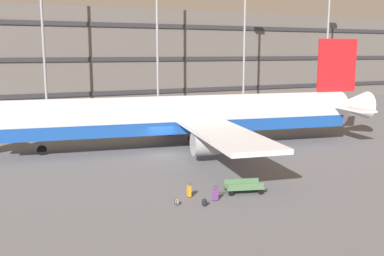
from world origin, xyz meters
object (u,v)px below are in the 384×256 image
Objects in this scene: backpack_red at (204,203)px; baggage_cart at (244,187)px; airliner at (187,116)px; backpack_small at (177,202)px; suitcase_orange at (215,194)px; suitcase_scuffed at (189,191)px.

baggage_cart is at bearing 19.81° from backpack_red.
airliner is 12.62× the size of baggage_cart.
backpack_red is at bearing -31.23° from backpack_small.
suitcase_orange reaches higher than backpack_small.
suitcase_scuffed is 1.96× the size of backpack_small.
suitcase_scuffed reaches higher than baggage_cart.
backpack_red reaches higher than backpack_small.
suitcase_orange is 2.15× the size of backpack_small.
suitcase_scuffed is (-1.24, 1.38, -0.01)m from suitcase_orange.
baggage_cart is (2.56, 0.65, 0.00)m from suitcase_orange.
backpack_small is (-7.69, -15.83, -2.92)m from airliner.
airliner reaches higher than baggage_cart.
backpack_red is 3.90m from baggage_cart.
baggage_cart is at bearing 4.62° from backpack_small.
suitcase_orange is at bearing -5.26° from backpack_small.
baggage_cart is (3.66, 1.32, 0.19)m from backpack_red.
airliner reaches higher than backpack_red.
airliner is at bearing 72.37° from suitcase_orange.
suitcase_orange reaches higher than baggage_cart.
suitcase_scuffed is 1.72× the size of backpack_red.
backpack_small is at bearing 148.77° from backpack_red.
suitcase_scuffed reaches higher than backpack_small.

